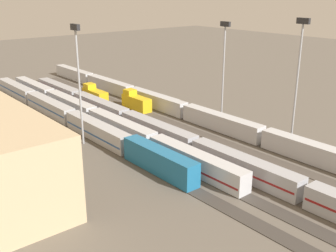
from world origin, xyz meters
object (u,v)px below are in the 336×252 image
(train_on_track_5, at_px, (93,116))
(light_mast_1, at_px, (78,69))
(train_on_track_3, at_px, (95,95))
(train_on_track_1, at_px, (182,110))
(light_mast_2, at_px, (224,56))
(train_on_track_6, at_px, (67,116))
(train_on_track_4, at_px, (157,131))
(train_on_track_2, at_px, (136,102))
(light_mast_0, at_px, (299,64))

(train_on_track_5, height_order, light_mast_1, light_mast_1)
(train_on_track_5, xyz_separation_m, train_on_track_3, (16.77, -10.00, 0.16))
(train_on_track_1, relative_size, light_mast_2, 5.83)
(train_on_track_6, bearing_deg, train_on_track_4, -156.15)
(train_on_track_4, relative_size, light_mast_1, 4.83)
(train_on_track_5, distance_m, train_on_track_1, 22.45)
(train_on_track_3, height_order, light_mast_2, light_mast_2)
(train_on_track_2, xyz_separation_m, light_mast_1, (-13.85, 23.53, 13.87))
(train_on_track_4, relative_size, light_mast_0, 4.64)
(train_on_track_4, relative_size, train_on_track_1, 0.86)
(train_on_track_2, bearing_deg, train_on_track_5, 102.24)
(train_on_track_6, bearing_deg, train_on_track_5, -126.81)
(train_on_track_4, bearing_deg, train_on_track_1, -59.96)
(train_on_track_1, relative_size, train_on_track_3, 13.90)
(light_mast_2, bearing_deg, light_mast_0, 178.99)
(train_on_track_4, relative_size, train_on_track_5, 1.25)
(train_on_track_3, bearing_deg, train_on_track_6, 130.98)
(train_on_track_5, height_order, train_on_track_6, train_on_track_6)
(train_on_track_2, bearing_deg, light_mast_1, 120.48)
(train_on_track_1, distance_m, light_mast_1, 31.76)
(train_on_track_6, xyz_separation_m, light_mast_0, (-40.94, -33.03, 14.48))
(light_mast_0, relative_size, light_mast_1, 1.04)
(train_on_track_2, distance_m, light_mast_2, 26.93)
(train_on_track_3, bearing_deg, train_on_track_5, 149.20)
(train_on_track_5, relative_size, train_on_track_2, 9.56)
(train_on_track_2, relative_size, light_mast_0, 0.39)
(train_on_track_2, distance_m, light_mast_1, 30.62)
(train_on_track_3, bearing_deg, light_mast_1, 145.91)
(light_mast_0, bearing_deg, train_on_track_4, 51.51)
(train_on_track_4, xyz_separation_m, train_on_track_1, (8.67, -15.00, 0.06))
(train_on_track_1, bearing_deg, train_on_track_5, 62.96)
(light_mast_1, bearing_deg, light_mast_0, -126.04)
(train_on_track_5, bearing_deg, light_mast_2, -119.29)
(train_on_track_5, height_order, light_mast_2, light_mast_2)
(train_on_track_6, bearing_deg, light_mast_0, -141.10)
(train_on_track_2, xyz_separation_m, train_on_track_3, (13.52, 5.00, 0.00))
(train_on_track_1, relative_size, light_mast_0, 5.39)
(train_on_track_4, height_order, train_on_track_6, train_on_track_6)
(train_on_track_5, relative_size, train_on_track_1, 0.69)
(light_mast_1, distance_m, light_mast_2, 37.32)
(train_on_track_2, bearing_deg, train_on_track_1, -159.62)
(light_mast_1, height_order, light_mast_2, light_mast_1)
(train_on_track_3, xyz_separation_m, light_mast_0, (-53.97, -18.03, 14.40))
(train_on_track_4, relative_size, train_on_track_6, 1.32)
(train_on_track_1, bearing_deg, train_on_track_6, 60.84)
(train_on_track_5, distance_m, light_mast_1, 19.54)
(train_on_track_1, xyz_separation_m, train_on_track_3, (26.98, 10.00, 0.09))
(train_on_track_1, height_order, light_mast_0, light_mast_0)
(train_on_track_3, relative_size, light_mast_1, 0.40)
(train_on_track_1, distance_m, train_on_track_6, 28.63)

